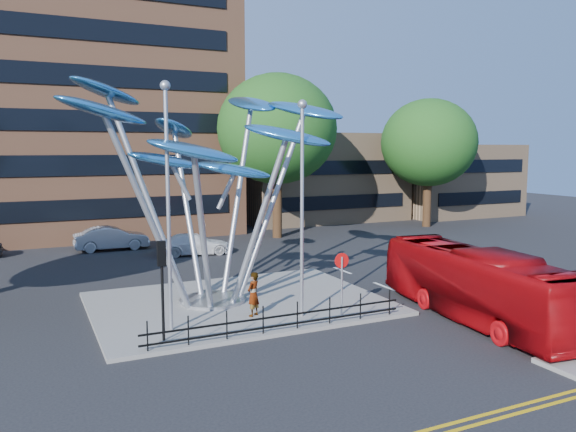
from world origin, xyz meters
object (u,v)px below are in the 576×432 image
tree_right (277,129)px  street_lamp_left (168,185)px  red_bus (477,285)px  street_lamp_right (302,189)px  tree_far (429,143)px  no_entry_sign_island (342,273)px  leaf_sculpture (207,143)px  traffic_light_island (162,269)px  parked_car_mid (111,238)px  parked_car_right (195,244)px  pedestrian (253,294)px

tree_right → street_lamp_left: bearing=-124.0°
tree_right → red_bus: size_ratio=1.20×
street_lamp_right → red_bus: street_lamp_right is taller
tree_far → no_entry_sign_island: size_ratio=4.41×
leaf_sculpture → street_lamp_left: bearing=-127.4°
tree_right → no_entry_sign_island: tree_right is taller
red_bus → leaf_sculpture: bearing=148.9°
tree_right → red_bus: 22.97m
traffic_light_island → parked_car_mid: size_ratio=0.73×
street_lamp_right → tree_right: bearing=68.5°
parked_car_right → street_lamp_left: bearing=169.1°
pedestrian → parked_car_right: bearing=-131.4°
street_lamp_left → traffic_light_island: bearing=-116.6°
tree_far → parked_car_right: bearing=-169.5°
no_entry_sign_island → pedestrian: bearing=157.8°
no_entry_sign_island → parked_car_mid: no_entry_sign_island is taller
no_entry_sign_island → parked_car_right: no_entry_sign_island is taller
red_bus → tree_far: bearing=61.2°
tree_far → street_lamp_left: bearing=-145.1°
leaf_sculpture → parked_car_mid: size_ratio=2.70×
tree_right → traffic_light_island: tree_right is taller
street_lamp_right → parked_car_right: 15.64m
tree_right → parked_car_mid: bearing=-179.4°
pedestrian → parked_car_right: 14.28m
pedestrian → traffic_light_island: bearing=-15.4°
tree_right → traffic_light_island: bearing=-123.7°
red_bus → pedestrian: red_bus is taller
traffic_light_island → no_entry_sign_island: traffic_light_island is taller
tree_far → parked_car_right: tree_far is taller
traffic_light_island → tree_far: bearing=35.8°
pedestrian → red_bus: bearing=119.6°
tree_far → street_lamp_right: size_ratio=1.30×
street_lamp_right → pedestrian: street_lamp_right is taller
leaf_sculpture → pedestrian: (0.88, -2.86, -5.86)m
traffic_light_island → red_bus: traffic_light_island is taller
tree_far → red_bus: tree_far is taller
leaf_sculpture → red_bus: 12.20m
street_lamp_right → pedestrian: size_ratio=4.79×
street_lamp_left → traffic_light_island: (-0.50, -1.00, -2.74)m
tree_right → no_entry_sign_island: 21.31m
leaf_sculpture → red_bus: size_ratio=1.26×
traffic_light_island → street_lamp_left: bearing=63.4°
leaf_sculpture → parked_car_mid: (-1.93, 15.19, -6.09)m
street_lamp_right → pedestrian: 4.49m
leaf_sculpture → no_entry_sign_island: bearing=-45.7°
red_bus → parked_car_mid: red_bus is taller
parked_car_mid → pedestrian: bearing=-171.0°
tree_far → street_lamp_left: (-26.50, -18.50, -1.75)m
pedestrian → parked_car_right: (1.69, 14.18, -0.36)m
red_bus → pedestrian: size_ratio=5.83×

